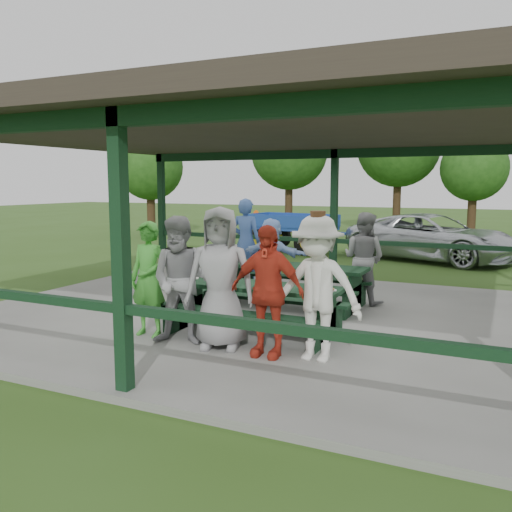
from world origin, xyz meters
The scene contains 20 objects.
ground centered at (0.00, 0.00, 0.00)m, with size 90.00×90.00×0.00m, color #32531A.
concrete_slab centered at (0.00, 0.00, 0.05)m, with size 10.00×8.00×0.10m, color slate.
pavilion_structure centered at (0.00, 0.00, 3.17)m, with size 10.60×8.60×3.24m.
picnic_table_near centered at (0.32, -1.20, 0.58)m, with size 2.61×1.39×0.75m.
picnic_table_far centered at (0.16, 0.80, 0.58)m, with size 2.69×1.39×0.75m.
table_setting centered at (0.36, -1.18, 0.88)m, with size 2.53×0.45×0.10m.
contestant_green centered at (-1.02, -1.96, 0.94)m, with size 0.62×0.40×1.69m, color green.
contestant_grey_left centered at (-0.37, -2.08, 0.99)m, with size 0.87×0.68×1.79m, color #939396.
contestant_grey_mid centered at (0.21, -2.02, 1.06)m, with size 0.94×0.61×1.93m, color gray.
contestant_red centered at (0.92, -2.07, 0.96)m, with size 1.00×0.42×1.71m, color red.
contestant_white_fedora centered at (1.56, -1.96, 1.02)m, with size 1.20×0.70×1.89m.
spectator_lblue centered at (-0.64, 1.66, 0.87)m, with size 1.43×0.45×1.54m, color #9CBDF1.
spectator_blue centered at (-1.52, 2.27, 1.05)m, with size 0.70×0.46×1.91m, color #395896.
spectator_grey centered at (1.28, 1.56, 0.95)m, with size 0.83×0.65×1.70m, color gray.
pickup_truck centered at (1.59, 8.71, 0.71)m, with size 2.34×5.08×1.41m, color silver.
farm_trailer centered at (-3.04, 8.97, 0.69)m, with size 3.99×2.07×1.38m.
tree_far_left centered at (-5.85, 15.64, 3.78)m, with size 3.58×3.58×5.59m.
tree_left centered at (-1.14, 17.43, 4.04)m, with size 3.81×3.81×5.96m.
tree_mid centered at (2.20, 16.62, 2.94)m, with size 2.79×2.79×4.37m.
tree_edge_left centered at (-10.59, 11.25, 3.01)m, with size 2.85×2.85×4.45m.
Camera 1 is at (3.70, -8.32, 2.33)m, focal length 38.00 mm.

